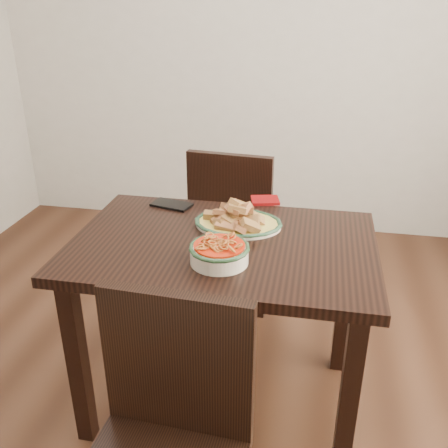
% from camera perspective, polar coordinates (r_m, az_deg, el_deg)
% --- Properties ---
extents(floor, '(3.50, 3.50, 0.00)m').
position_cam_1_polar(floor, '(2.33, -3.14, -17.68)').
color(floor, '#321B10').
rests_on(floor, ground).
extents(wall_back, '(3.50, 0.10, 2.60)m').
position_cam_1_polar(wall_back, '(3.45, 3.73, 20.29)').
color(wall_back, beige).
rests_on(wall_back, ground).
extents(dining_table, '(1.11, 0.74, 0.75)m').
position_cam_1_polar(dining_table, '(1.87, -0.12, -4.96)').
color(dining_table, black).
rests_on(dining_table, ground).
extents(chair_far, '(0.46, 0.46, 0.89)m').
position_cam_1_polar(chair_far, '(2.59, 1.25, 0.37)').
color(chair_far, black).
rests_on(chair_far, ground).
extents(chair_near, '(0.44, 0.44, 0.89)m').
position_cam_1_polar(chair_near, '(1.44, -6.58, -23.33)').
color(chair_near, black).
rests_on(chair_near, ground).
extents(fish_plate, '(0.33, 0.26, 0.11)m').
position_cam_1_polar(fish_plate, '(1.92, 1.65, 0.98)').
color(fish_plate, beige).
rests_on(fish_plate, dining_table).
extents(noodle_bowl, '(0.21, 0.21, 0.08)m').
position_cam_1_polar(noodle_bowl, '(1.66, -0.54, -3.08)').
color(noodle_bowl, beige).
rests_on(noodle_bowl, dining_table).
extents(smartphone, '(0.18, 0.13, 0.01)m').
position_cam_1_polar(smartphone, '(2.14, -6.01, 2.22)').
color(smartphone, black).
rests_on(smartphone, dining_table).
extents(napkin, '(0.14, 0.12, 0.01)m').
position_cam_1_polar(napkin, '(2.17, 4.73, 2.73)').
color(napkin, maroon).
rests_on(napkin, dining_table).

